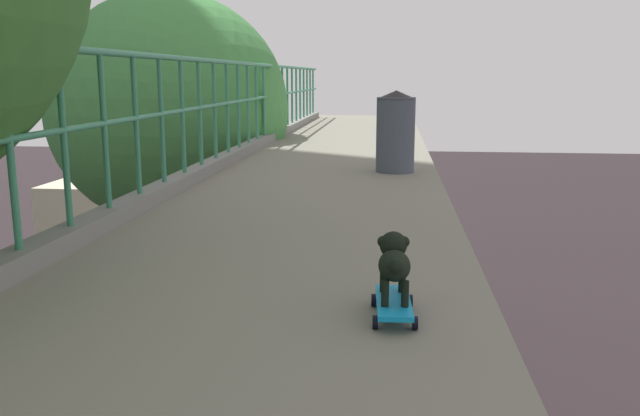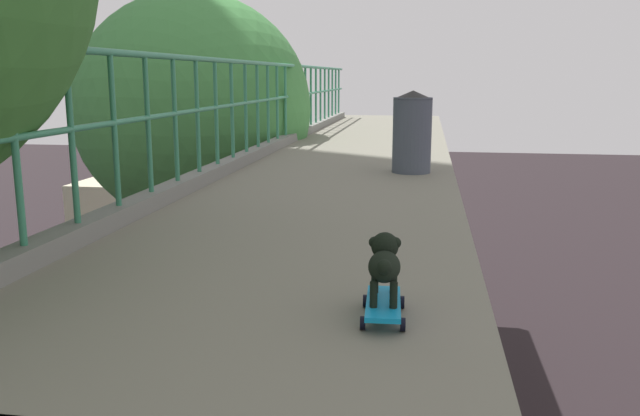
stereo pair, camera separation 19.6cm
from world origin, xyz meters
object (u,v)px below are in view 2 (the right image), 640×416
object	(u,v)px
car_blue_sixth	(18,326)
city_bus	(170,197)
car_red_taxi_fifth	(62,400)
litter_bin	(412,131)
small_dog	(384,261)
toy_skateboard	(383,305)

from	to	relation	value
car_blue_sixth	city_bus	xyz separation A→B (m)	(-0.53, 11.38, 1.15)
car_red_taxi_fifth	litter_bin	xyz separation A→B (m)	(6.58, -2.88, 5.46)
car_red_taxi_fifth	car_blue_sixth	bearing A→B (deg)	133.02
city_bus	small_dog	bearing A→B (deg)	-65.44
car_blue_sixth	small_dog	distance (m)	15.63
small_dog	litter_bin	bearing A→B (deg)	89.82
car_blue_sixth	small_dog	size ratio (longest dim) A/B	11.50
car_red_taxi_fifth	small_dog	world-z (taller)	small_dog
car_blue_sixth	city_bus	world-z (taller)	city_bus
city_bus	toy_skateboard	bearing A→B (deg)	-65.49
city_bus	litter_bin	size ratio (longest dim) A/B	12.17
city_bus	small_dog	xyz separation A→B (m)	(10.25, -22.43, 4.10)
small_dog	litter_bin	size ratio (longest dim) A/B	0.41
city_bus	small_dog	size ratio (longest dim) A/B	29.74
toy_skateboard	litter_bin	bearing A→B (deg)	89.84
city_bus	litter_bin	distance (m)	20.86
car_blue_sixth	city_bus	bearing A→B (deg)	92.67
litter_bin	city_bus	bearing A→B (deg)	120.20
car_red_taxi_fifth	small_dog	xyz separation A→B (m)	(6.57, -7.68, 5.24)
car_blue_sixth	toy_skateboard	bearing A→B (deg)	-48.80
car_red_taxi_fifth	car_blue_sixth	size ratio (longest dim) A/B	0.88
car_red_taxi_fifth	toy_skateboard	distance (m)	11.32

